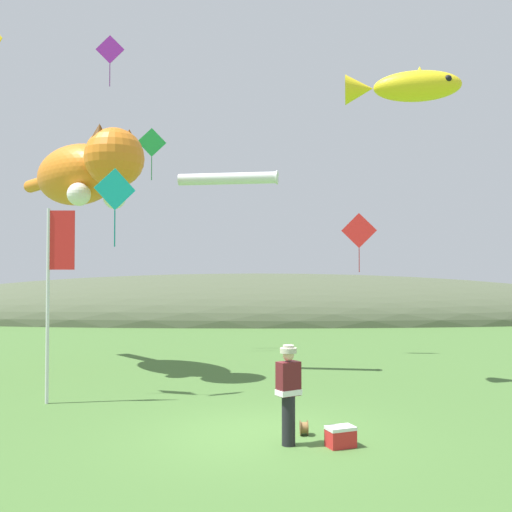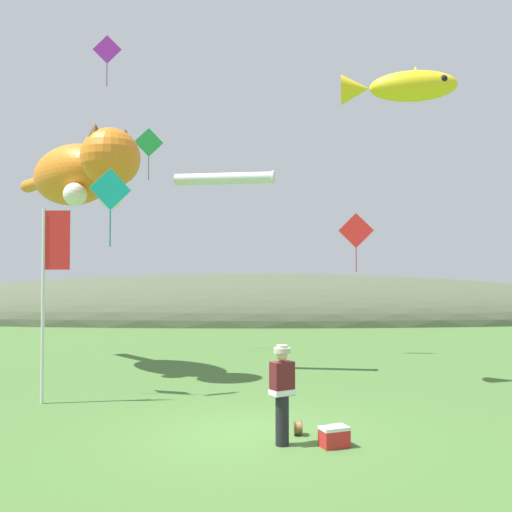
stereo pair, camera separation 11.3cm
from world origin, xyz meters
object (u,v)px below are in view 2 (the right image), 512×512
(kite_diamond_violet, at_px, (110,50))
(festival_banner_pole, at_px, (52,275))
(kite_diamond_teal, at_px, (113,190))
(kite_diamond_red, at_px, (359,231))
(kite_fish_windsock, at_px, (403,86))
(kite_tube_streamer, at_px, (228,179))
(festival_attendant, at_px, (285,391))
(kite_diamond_green, at_px, (151,143))
(kite_spool, at_px, (301,428))
(kite_giant_cat, at_px, (84,173))
(picnic_cooler, at_px, (337,437))

(kite_diamond_violet, bearing_deg, festival_banner_pole, -83.57)
(kite_diamond_teal, distance_m, kite_diamond_red, 10.37)
(kite_fish_windsock, xyz_separation_m, kite_tube_streamer, (-4.88, 2.33, -2.13))
(festival_attendant, height_order, festival_banner_pole, festival_banner_pole)
(kite_tube_streamer, bearing_deg, kite_diamond_green, 128.34)
(festival_attendant, relative_size, kite_diamond_green, 0.88)
(kite_diamond_green, bearing_deg, kite_spool, -65.63)
(kite_diamond_green, distance_m, kite_diamond_violet, 4.19)
(kite_fish_windsock, height_order, kite_diamond_teal, kite_fish_windsock)
(kite_fish_windsock, relative_size, kite_diamond_green, 1.59)
(kite_diamond_green, bearing_deg, kite_diamond_red, -2.49)
(kite_spool, distance_m, kite_giant_cat, 10.91)
(kite_giant_cat, xyz_separation_m, kite_diamond_red, (9.17, 3.80, -1.51))
(kite_spool, height_order, kite_fish_windsock, kite_fish_windsock)
(kite_spool, distance_m, picnic_cooler, 0.94)
(festival_attendant, xyz_separation_m, kite_tube_streamer, (-1.43, 7.48, 5.05))
(kite_giant_cat, relative_size, kite_diamond_teal, 2.99)
(kite_diamond_teal, height_order, kite_diamond_red, kite_diamond_teal)
(kite_diamond_green, distance_m, kite_diamond_teal, 8.19)
(picnic_cooler, bearing_deg, kite_diamond_teal, 141.83)
(festival_banner_pole, distance_m, kite_diamond_red, 11.80)
(kite_fish_windsock, bearing_deg, kite_giant_cat, 166.99)
(festival_banner_pole, bearing_deg, picnic_cooler, -27.95)
(kite_spool, distance_m, kite_diamond_violet, 17.54)
(kite_fish_windsock, bearing_deg, kite_diamond_teal, -169.97)
(kite_diamond_teal, relative_size, kite_diamond_red, 0.88)
(picnic_cooler, height_order, festival_banner_pole, festival_banner_pole)
(picnic_cooler, xyz_separation_m, kite_diamond_red, (2.38, 11.21, 4.45))
(picnic_cooler, bearing_deg, festival_attendant, 174.22)
(kite_fish_windsock, relative_size, kite_diamond_teal, 1.64)
(kite_fish_windsock, bearing_deg, kite_spool, -124.67)
(kite_diamond_violet, bearing_deg, picnic_cooler, -58.93)
(kite_giant_cat, distance_m, kite_diamond_red, 10.04)
(kite_tube_streamer, distance_m, kite_diamond_green, 5.46)
(kite_fish_windsock, height_order, kite_diamond_red, kite_fish_windsock)
(picnic_cooler, relative_size, kite_fish_windsock, 0.18)
(picnic_cooler, relative_size, kite_diamond_teal, 0.29)
(festival_attendant, relative_size, picnic_cooler, 3.09)
(kite_diamond_green, bearing_deg, kite_diamond_violet, 165.42)
(picnic_cooler, distance_m, kite_diamond_red, 12.29)
(picnic_cooler, bearing_deg, kite_diamond_red, 78.03)
(picnic_cooler, distance_m, kite_fish_windsock, 9.86)
(kite_diamond_teal, bearing_deg, kite_tube_streamer, 54.16)
(kite_diamond_green, height_order, kite_diamond_red, kite_diamond_green)
(kite_diamond_green, relative_size, kite_diamond_red, 0.90)
(kite_spool, height_order, festival_banner_pole, festival_banner_pole)
(festival_attendant, distance_m, kite_diamond_red, 12.16)
(kite_fish_windsock, bearing_deg, kite_diamond_green, 141.87)
(picnic_cooler, distance_m, kite_diamond_teal, 8.03)
(festival_banner_pole, relative_size, kite_diamond_red, 2.06)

